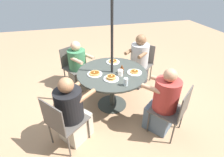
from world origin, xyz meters
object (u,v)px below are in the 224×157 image
object	(u,v)px
diner_west	(72,113)
diner_south	(79,68)
syrup_bottle	(122,70)
pancake_plate_d	(113,62)
pancake_plate_a	(111,78)
pancake_plate_b	(134,72)
diner_east	(138,63)
patio_chair_west	(62,120)
patio_chair_north	(174,109)
coffee_cup	(120,73)
patio_chair_east	(142,61)
pancake_plate_c	(95,74)
patio_table	(112,78)
patio_chair_south	(74,64)
diner_north	(163,104)
drinking_glass_a	(126,82)

from	to	relation	value
diner_west	diner_south	bearing A→B (deg)	131.66
syrup_bottle	pancake_plate_d	bearing A→B (deg)	-85.26
pancake_plate_a	pancake_plate_b	size ratio (longest dim) A/B	1.00
diner_east	patio_chair_west	distance (m)	2.19
pancake_plate_a	pancake_plate_d	size ratio (longest dim) A/B	1.00
patio_chair_north	patio_chair_west	world-z (taller)	same
patio_chair_north	coffee_cup	size ratio (longest dim) A/B	7.73
syrup_bottle	coffee_cup	distance (m)	0.10
patio_chair_east	pancake_plate_c	bearing A→B (deg)	82.48
patio_table	patio_chair_south	size ratio (longest dim) A/B	1.43
patio_chair_west	patio_table	bearing A→B (deg)	90.00
patio_chair_south	coffee_cup	distance (m)	1.42
patio_chair_north	patio_chair_east	xyz separation A→B (m)	(-0.18, -1.68, 0.00)
patio_chair_east	pancake_plate_b	xyz separation A→B (m)	(0.54, 0.88, 0.26)
diner_north	diner_west	bearing A→B (deg)	135.51
patio_chair_north	diner_south	xyz separation A→B (m)	(1.28, -1.77, -0.02)
patio_chair_west	pancake_plate_b	distance (m)	1.46
diner_north	pancake_plate_a	size ratio (longest dim) A/B	4.41
diner_north	pancake_plate_c	distance (m)	1.24
diner_north	pancake_plate_b	xyz separation A→B (m)	(0.25, -0.66, 0.25)
diner_east	patio_chair_south	world-z (taller)	diner_east
diner_north	drinking_glass_a	distance (m)	0.68
diner_south	drinking_glass_a	world-z (taller)	diner_south
patio_chair_south	drinking_glass_a	xyz separation A→B (m)	(-0.75, 1.47, 0.31)
pancake_plate_a	patio_chair_north	bearing A→B (deg)	139.41
patio_table	drinking_glass_a	xyz separation A→B (m)	(-0.10, 0.47, 0.18)
patio_chair_north	pancake_plate_a	size ratio (longest dim) A/B	3.39
patio_table	diner_west	size ratio (longest dim) A/B	1.12
patio_chair_north	syrup_bottle	world-z (taller)	syrup_bottle
diner_west	coffee_cup	xyz separation A→B (m)	(-0.88, -0.47, 0.30)
patio_chair_east	diner_west	size ratio (longest dim) A/B	0.78
patio_chair_north	pancake_plate_d	size ratio (longest dim) A/B	3.39
diner_west	pancake_plate_d	size ratio (longest dim) A/B	4.33
patio_chair_north	pancake_plate_b	bearing A→B (deg)	75.76
patio_table	drinking_glass_a	size ratio (longest dim) A/B	9.72
diner_north	diner_south	xyz separation A→B (m)	(1.17, -1.63, -0.03)
patio_chair_north	pancake_plate_c	world-z (taller)	patio_chair_north
diner_east	coffee_cup	world-z (taller)	diner_east
syrup_bottle	diner_west	bearing A→B (deg)	30.87
patio_chair_north	diner_east	distance (m)	1.56
pancake_plate_a	diner_south	bearing A→B (deg)	-66.28
diner_west	pancake_plate_b	xyz separation A→B (m)	(-1.15, -0.51, 0.26)
patio_table	syrup_bottle	distance (m)	0.25
diner_north	syrup_bottle	distance (m)	0.89
diner_west	syrup_bottle	size ratio (longest dim) A/B	7.56
pancake_plate_a	pancake_plate_c	size ratio (longest dim) A/B	1.00
diner_north	pancake_plate_d	bearing A→B (deg)	75.16
diner_west	coffee_cup	world-z (taller)	diner_west
patio_table	patio_chair_east	xyz separation A→B (m)	(-0.92, -0.75, -0.13)
patio_chair_east	pancake_plate_a	bearing A→B (deg)	95.57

